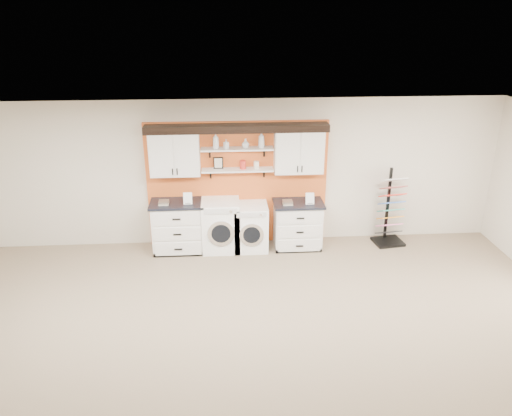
{
  "coord_description": "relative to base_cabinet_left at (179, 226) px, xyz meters",
  "views": [
    {
      "loc": [
        -0.27,
        -4.98,
        4.36
      ],
      "look_at": [
        0.24,
        2.3,
        1.37
      ],
      "focal_mm": 35.0,
      "sensor_mm": 36.0,
      "label": 1
    }
  ],
  "objects": [
    {
      "name": "upper_cabinet_left",
      "position": [
        0.0,
        0.15,
        1.39
      ],
      "size": [
        0.9,
        0.35,
        0.84
      ],
      "color": "silver",
      "rests_on": "wall_back"
    },
    {
      "name": "shelf_lower",
      "position": [
        1.13,
        0.16,
        1.04
      ],
      "size": [
        1.32,
        0.28,
        0.03
      ],
      "primitive_type": "cube",
      "color": "silver",
      "rests_on": "wall_back"
    },
    {
      "name": "canister_red",
      "position": [
        1.23,
        0.16,
        1.14
      ],
      "size": [
        0.11,
        0.11,
        0.16
      ],
      "primitive_type": "cylinder",
      "color": "red",
      "rests_on": "shelf_lower"
    },
    {
      "name": "ceiling",
      "position": [
        1.13,
        -3.64,
        2.31
      ],
      "size": [
        10.0,
        10.0,
        0.0
      ],
      "primitive_type": "plane",
      "rotation": [
        3.14,
        0.0,
        0.0
      ],
      "color": "white",
      "rests_on": "wall_back"
    },
    {
      "name": "shelf_upper",
      "position": [
        1.13,
        0.16,
        1.44
      ],
      "size": [
        1.32,
        0.28,
        0.03
      ],
      "primitive_type": "cube",
      "color": "silver",
      "rests_on": "wall_back"
    },
    {
      "name": "washer",
      "position": [
        0.8,
        -0.0,
        0.0
      ],
      "size": [
        0.7,
        0.71,
        0.98
      ],
      "color": "white",
      "rests_on": "floor"
    },
    {
      "name": "floor",
      "position": [
        1.13,
        -3.64,
        -0.49
      ],
      "size": [
        10.0,
        10.0,
        0.0
      ],
      "primitive_type": "plane",
      "color": "#826E57",
      "rests_on": "ground"
    },
    {
      "name": "crown_molding",
      "position": [
        1.13,
        0.17,
        1.84
      ],
      "size": [
        3.3,
        0.41,
        0.13
      ],
      "color": "black",
      "rests_on": "wall_back"
    },
    {
      "name": "soap_bottle_c",
      "position": [
        1.28,
        0.16,
        1.54
      ],
      "size": [
        0.19,
        0.19,
        0.17
      ],
      "primitive_type": "imported",
      "rotation": [
        0.0,
        0.0,
        2.29
      ],
      "color": "silver",
      "rests_on": "shelf_upper"
    },
    {
      "name": "base_cabinet_right",
      "position": [
        2.26,
        0.0,
        -0.03
      ],
      "size": [
        0.94,
        0.66,
        0.92
      ],
      "color": "silver",
      "rests_on": "floor"
    },
    {
      "name": "sample_rack",
      "position": [
        4.06,
        0.03,
        0.0
      ],
      "size": [
        0.6,
        0.53,
        1.5
      ],
      "rotation": [
        0.0,
        0.0,
        0.14
      ],
      "color": "black",
      "rests_on": "floor"
    },
    {
      "name": "soap_bottle_d",
      "position": [
        1.57,
        0.16,
        1.61
      ],
      "size": [
        0.12,
        0.12,
        0.3
      ],
      "primitive_type": "imported",
      "rotation": [
        0.0,
        0.0,
        3.08
      ],
      "color": "silver",
      "rests_on": "shelf_upper"
    },
    {
      "name": "dryer",
      "position": [
        1.36,
        -0.0,
        -0.05
      ],
      "size": [
        0.64,
        0.71,
        0.89
      ],
      "color": "white",
      "rests_on": "floor"
    },
    {
      "name": "soap_bottle_b",
      "position": [
        0.93,
        0.16,
        1.54
      ],
      "size": [
        0.1,
        0.1,
        0.17
      ],
      "primitive_type": "imported",
      "rotation": [
        0.0,
        0.0,
        0.53
      ],
      "color": "silver",
      "rests_on": "shelf_upper"
    },
    {
      "name": "soap_bottle_a",
      "position": [
        0.75,
        0.16,
        1.6
      ],
      "size": [
        0.12,
        0.12,
        0.29
      ],
      "primitive_type": "imported",
      "rotation": [
        0.0,
        0.0,
        3.18
      ],
      "color": "silver",
      "rests_on": "shelf_upper"
    },
    {
      "name": "upper_cabinet_right",
      "position": [
        2.26,
        0.15,
        1.39
      ],
      "size": [
        0.9,
        0.35,
        0.84
      ],
      "color": "silver",
      "rests_on": "wall_back"
    },
    {
      "name": "picture_frame",
      "position": [
        0.78,
        0.21,
        1.17
      ],
      "size": [
        0.18,
        0.02,
        0.22
      ],
      "color": "black",
      "rests_on": "shelf_lower"
    },
    {
      "name": "base_cabinet_left",
      "position": [
        0.0,
        0.0,
        0.0
      ],
      "size": [
        1.0,
        0.66,
        0.98
      ],
      "color": "silver",
      "rests_on": "floor"
    },
    {
      "name": "wall_back",
      "position": [
        1.13,
        0.36,
        0.91
      ],
      "size": [
        10.0,
        0.0,
        10.0
      ],
      "primitive_type": "plane",
      "rotation": [
        1.57,
        0.0,
        0.0
      ],
      "color": "beige",
      "rests_on": "floor"
    },
    {
      "name": "accent_panel",
      "position": [
        1.13,
        0.32,
        0.71
      ],
      "size": [
        3.4,
        0.07,
        2.4
      ],
      "primitive_type": "cube",
      "color": "#D25B24",
      "rests_on": "wall_back"
    },
    {
      "name": "canister_cream",
      "position": [
        1.48,
        0.16,
        1.13
      ],
      "size": [
        0.1,
        0.1,
        0.14
      ],
      "primitive_type": "cylinder",
      "color": "silver",
      "rests_on": "shelf_lower"
    }
  ]
}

